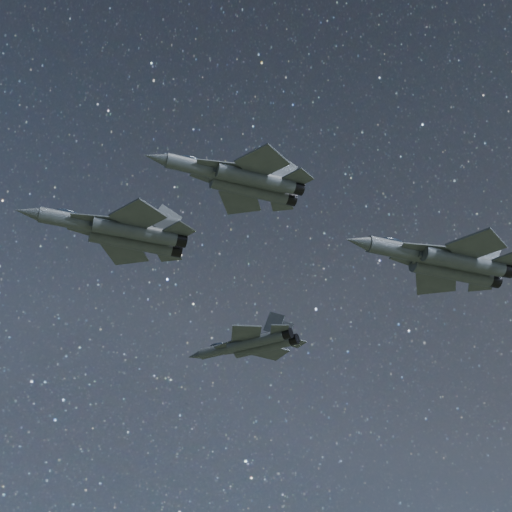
{
  "coord_description": "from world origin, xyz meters",
  "views": [
    {
      "loc": [
        7.66,
        -65.57,
        106.53
      ],
      "look_at": [
        3.48,
        1.64,
        149.59
      ],
      "focal_mm": 50.0,
      "sensor_mm": 36.0,
      "label": 1
    }
  ],
  "objects": [
    {
      "name": "jet_right",
      "position": [
        2.65,
        -10.5,
        150.93
      ],
      "size": [
        16.5,
        10.84,
        4.24
      ],
      "rotation": [
        0.0,
        0.0,
        0.42
      ],
      "color": "#353C42"
    },
    {
      "name": "jet_lead",
      "position": [
        -9.97,
        -6.68,
        147.76
      ],
      "size": [
        17.68,
        11.65,
        4.53
      ],
      "rotation": [
        0.0,
        0.0,
        0.4
      ],
      "color": "#353C42"
    },
    {
      "name": "jet_left",
      "position": [
        1.3,
        24.64,
        149.72
      ],
      "size": [
        17.64,
        11.55,
        4.55
      ],
      "rotation": [
        0.0,
        0.0,
        -0.43
      ],
      "color": "#353C42"
    },
    {
      "name": "jet_slot",
      "position": [
        23.75,
        -0.07,
        147.0
      ],
      "size": [
        19.79,
        13.03,
        5.07
      ],
      "rotation": [
        0.0,
        0.0,
        0.4
      ],
      "color": "#353C42"
    }
  ]
}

